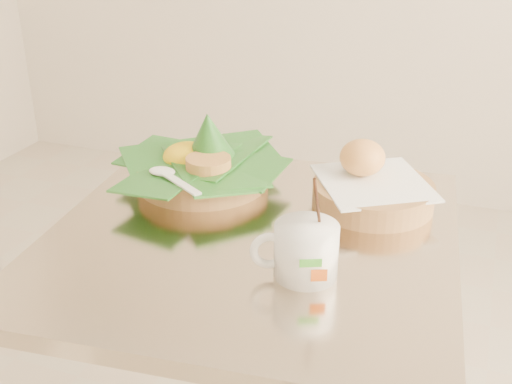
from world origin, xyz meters
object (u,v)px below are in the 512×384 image
(cafe_table, at_px, (252,335))
(coffee_mug, at_px, (304,249))
(rice_basket, at_px, (202,163))
(bread_basket, at_px, (371,187))

(cafe_table, bearing_deg, coffee_mug, -37.98)
(rice_basket, height_order, coffee_mug, coffee_mug)
(cafe_table, xyz_separation_m, rice_basket, (-0.17, 0.16, 0.27))
(bread_basket, distance_m, coffee_mug, 0.29)
(rice_basket, bearing_deg, coffee_mug, -41.68)
(coffee_mug, bearing_deg, cafe_table, 142.02)
(cafe_table, height_order, bread_basket, bread_basket)
(coffee_mug, bearing_deg, bread_basket, 80.50)
(bread_basket, bearing_deg, coffee_mug, -99.50)
(cafe_table, xyz_separation_m, coffee_mug, (0.12, -0.10, 0.27))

